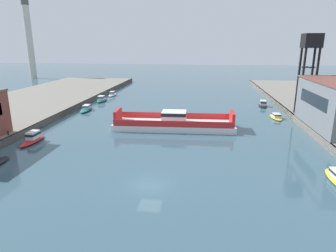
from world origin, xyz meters
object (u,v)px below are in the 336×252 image
Objects in this scene: chain_ferry at (174,123)px; crane_tower at (310,52)px; moored_boat_near_right at (276,116)px; moored_boat_mid_left at (32,138)px; moored_boat_upstream_a at (86,109)px; smokestack_distant_a at (29,38)px; moored_boat_mid_right at (263,104)px; moored_boat_near_left at (102,99)px; moored_boat_far_left at (112,94)px.

crane_tower is (25.22, 9.10, 12.39)m from chain_ferry.
moored_boat_mid_left is at bearing -153.82° from moored_boat_near_right.
smokestack_distant_a reaches higher than moored_boat_upstream_a.
moored_boat_upstream_a is at bearing -166.64° from moored_boat_mid_right.
moored_boat_mid_left is 0.18× the size of smokestack_distant_a.
moored_boat_upstream_a is 81.28m from smokestack_distant_a.
crane_tower is 0.47× the size of smokestack_distant_a.
smokestack_distant_a is (-91.84, 64.40, 17.15)m from moored_boat_near_right.
moored_boat_upstream_a is (-42.05, 2.47, 0.06)m from moored_boat_near_right.
moored_boat_near_left is at bearing 91.27° from moored_boat_mid_left.
smokestack_distant_a is (-71.51, 74.30, 16.56)m from chain_ferry.
moored_boat_mid_left is (0.76, -34.35, 0.06)m from moored_boat_near_left.
chain_ferry is 3.93× the size of moored_boat_near_right.
smokestack_distant_a is (-96.73, 65.21, 4.17)m from crane_tower.
chain_ferry reaches higher than moored_boat_near_left.
smokestack_distant_a reaches higher than moored_boat_mid_right.
chain_ferry is 29.94m from moored_boat_mid_right.
crane_tower is at bearing 22.91° from moored_boat_mid_left.
crane_tower is at bearing -17.30° from moored_boat_near_left.
moored_boat_far_left is at bearing 90.75° from moored_boat_mid_left.
chain_ferry is 1.41× the size of crane_tower.
smokestack_distant_a reaches higher than chain_ferry.
moored_boat_far_left is 0.17× the size of smokestack_distant_a.
moored_boat_far_left is (-41.81, 10.63, -0.08)m from moored_boat_mid_right.
moored_boat_near_left is at bearing 91.47° from moored_boat_upstream_a.
crane_tower is at bearing -9.42° from moored_boat_near_right.
moored_boat_near_left is at bearing -91.22° from moored_boat_far_left.
moored_boat_mid_left is at bearing -89.25° from moored_boat_far_left.
moored_boat_upstream_a is 0.21× the size of smokestack_distant_a.
moored_boat_mid_right reaches higher than moored_boat_near_right.
moored_boat_mid_right is 0.39× the size of crane_tower.
moored_boat_mid_left is 43.46m from moored_boat_far_left.
moored_boat_mid_right is (42.00, -1.53, 0.01)m from moored_boat_near_left.
moored_boat_mid_left reaches higher than moored_boat_mid_right.
chain_ferry is at bearing -46.10° from smokestack_distant_a.
smokestack_distant_a is at bearing 140.21° from moored_boat_far_left.
moored_boat_near_right is 46.34m from moored_boat_mid_left.
smokestack_distant_a reaches higher than moored_boat_near_right.
moored_boat_near_left is at bearing 132.76° from chain_ferry.
moored_boat_far_left is (-21.82, 32.91, -0.50)m from chain_ferry.
moored_boat_far_left is (-42.15, 23.01, 0.09)m from moored_boat_near_right.
smokestack_distant_a is at bearing 134.43° from moored_boat_near_left.
moored_boat_near_left is 1.03× the size of moored_boat_mid_right.
moored_boat_upstream_a reaches higher than moored_boat_near_right.
moored_boat_mid_left reaches higher than moored_boat_near_left.
moored_boat_near_left is at bearing 161.83° from moored_boat_near_right.
moored_boat_mid_left reaches higher than moored_boat_far_left.
moored_boat_near_right is (20.33, 9.91, -0.59)m from chain_ferry.
moored_boat_near_right is 0.92× the size of moored_boat_mid_left.
crane_tower is (46.47, 19.64, 12.75)m from moored_boat_mid_left.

